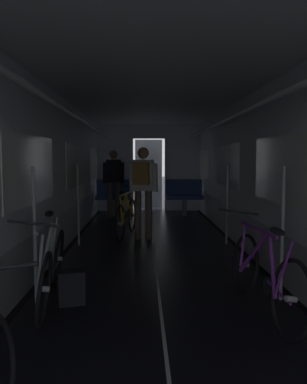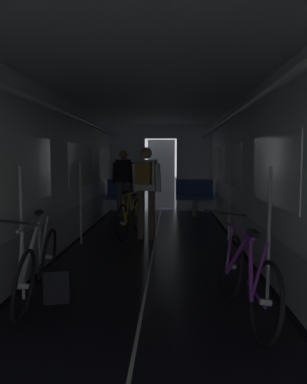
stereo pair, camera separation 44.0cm
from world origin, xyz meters
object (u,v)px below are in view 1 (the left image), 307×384
object	(u,v)px
bicycle_yellow_in_aisle	(126,216)
backpack_on_floor	(72,287)
bench_seat_far_right	(184,194)
person_standing_near_bench	(114,179)
bicycle_purple	(264,275)
bicycle_silver	(52,267)
person_cyclist_aisle	(143,184)
bench_seat_far_left	(115,194)

from	to	relation	value
bicycle_yellow_in_aisle	backpack_on_floor	distance (m)	3.39
bench_seat_far_right	person_standing_near_bench	world-z (taller)	person_standing_near_bench
backpack_on_floor	person_standing_near_bench	bearing A→B (deg)	90.00
bicycle_purple	backpack_on_floor	distance (m)	1.91
bicycle_silver	person_standing_near_bench	world-z (taller)	person_standing_near_bench
person_cyclist_aisle	person_standing_near_bench	xyz separation A→B (m)	(-0.73, 2.55, -0.04)
bicycle_silver	backpack_on_floor	distance (m)	0.29
bicycle_yellow_in_aisle	person_standing_near_bench	bearing A→B (deg)	100.28
bench_seat_far_right	bicycle_purple	bearing A→B (deg)	-89.30
bicycle_silver	person_cyclist_aisle	world-z (taller)	person_cyclist_aisle
person_standing_near_bench	person_cyclist_aisle	bearing A→B (deg)	-74.08
bicycle_silver	person_cyclist_aisle	distance (m)	3.29
bicycle_silver	bicycle_purple	world-z (taller)	same
person_cyclist_aisle	backpack_on_floor	xyz separation A→B (m)	(-0.73, -3.09, -0.85)
bicycle_silver	person_cyclist_aisle	size ratio (longest dim) A/B	1.01
bicycle_purple	person_cyclist_aisle	distance (m)	3.65
person_cyclist_aisle	person_standing_near_bench	size ratio (longest dim) A/B	1.00
bench_seat_far_left	bicycle_silver	size ratio (longest dim) A/B	0.58
bench_seat_far_right	bicycle_silver	world-z (taller)	same
bench_seat_far_right	backpack_on_floor	world-z (taller)	bench_seat_far_right
bench_seat_far_right	backpack_on_floor	size ratio (longest dim) A/B	2.89
person_standing_near_bench	backpack_on_floor	xyz separation A→B (m)	(0.00, -5.64, -0.81)
bicycle_purple	backpack_on_floor	bearing A→B (deg)	170.46
bench_seat_far_left	bicycle_yellow_in_aisle	bearing A→B (deg)	-81.10
person_standing_near_bench	bench_seat_far_right	bearing A→B (deg)	11.83
bench_seat_far_right	bicycle_silver	size ratio (longest dim) A/B	0.58
bicycle_silver	bicycle_yellow_in_aisle	distance (m)	3.41
person_cyclist_aisle	backpack_on_floor	bearing A→B (deg)	-103.24
person_cyclist_aisle	bicycle_silver	bearing A→B (deg)	-106.71
bicycle_purple	bicycle_yellow_in_aisle	bearing A→B (deg)	111.69
person_cyclist_aisle	person_standing_near_bench	world-z (taller)	same
person_cyclist_aisle	bicycle_yellow_in_aisle	size ratio (longest dim) A/B	1.01
bicycle_silver	backpack_on_floor	world-z (taller)	bicycle_silver
bench_seat_far_left	bicycle_purple	world-z (taller)	bicycle_purple
bench_seat_far_left	bicycle_yellow_in_aisle	xyz separation A→B (m)	(0.42, -2.66, -0.18)
bench_seat_far_left	bicycle_silver	bearing A→B (deg)	-91.87
bicycle_purple	person_cyclist_aisle	size ratio (longest dim) A/B	1.01
bench_seat_far_left	bicycle_yellow_in_aisle	size ratio (longest dim) A/B	0.59
bench_seat_far_left	person_cyclist_aisle	bearing A→B (deg)	-75.99
bench_seat_far_left	bench_seat_far_right	distance (m)	1.80
backpack_on_floor	bicycle_yellow_in_aisle	bearing A→B (deg)	82.97
bicycle_yellow_in_aisle	backpack_on_floor	size ratio (longest dim) A/B	4.91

